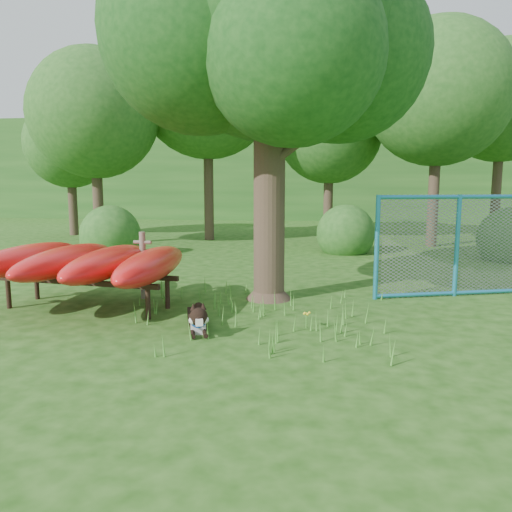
# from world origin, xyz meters

# --- Properties ---
(ground) EXTENTS (80.00, 80.00, 0.00)m
(ground) POSITION_xyz_m (0.00, 0.00, 0.00)
(ground) COLOR #1A440D
(ground) RESTS_ON ground
(oak_tree) EXTENTS (5.75, 5.03, 7.21)m
(oak_tree) POSITION_xyz_m (0.24, 2.52, 4.81)
(oak_tree) COLOR #382A1F
(oak_tree) RESTS_ON ground
(wooden_post) EXTENTS (0.34, 0.12, 1.26)m
(wooden_post) POSITION_xyz_m (-2.07, 2.23, 0.67)
(wooden_post) COLOR brown
(wooden_post) RESTS_ON ground
(kayak_rack) EXTENTS (3.32, 3.45, 1.07)m
(kayak_rack) POSITION_xyz_m (-2.76, 1.37, 0.82)
(kayak_rack) COLOR black
(kayak_rack) RESTS_ON ground
(husky_dog) EXTENTS (0.52, 1.11, 0.50)m
(husky_dog) POSITION_xyz_m (-0.55, 0.30, 0.18)
(husky_dog) COLOR black
(husky_dog) RESTS_ON ground
(fence_section) EXTENTS (3.20, 1.08, 3.24)m
(fence_section) POSITION_xyz_m (3.80, 3.19, 0.98)
(fence_section) COLOR teal
(fence_section) RESTS_ON ground
(wildflower_clump) EXTENTS (0.11, 0.11, 0.25)m
(wildflower_clump) POSITION_xyz_m (1.03, 0.67, 0.20)
(wildflower_clump) COLOR #4C9330
(wildflower_clump) RESTS_ON ground
(bg_tree_a) EXTENTS (4.40, 4.40, 6.70)m
(bg_tree_a) POSITION_xyz_m (-6.50, 10.00, 4.48)
(bg_tree_a) COLOR #382A1F
(bg_tree_a) RESTS_ON ground
(bg_tree_b) EXTENTS (5.20, 5.20, 8.22)m
(bg_tree_b) POSITION_xyz_m (-3.00, 12.00, 5.61)
(bg_tree_b) COLOR #382A1F
(bg_tree_b) RESTS_ON ground
(bg_tree_c) EXTENTS (4.00, 4.00, 6.12)m
(bg_tree_c) POSITION_xyz_m (1.50, 13.00, 4.11)
(bg_tree_c) COLOR #382A1F
(bg_tree_c) RESTS_ON ground
(bg_tree_d) EXTENTS (4.80, 4.80, 7.50)m
(bg_tree_d) POSITION_xyz_m (5.00, 11.00, 5.08)
(bg_tree_d) COLOR #382A1F
(bg_tree_d) RESTS_ON ground
(bg_tree_e) EXTENTS (4.60, 4.60, 7.55)m
(bg_tree_e) POSITION_xyz_m (8.00, 14.00, 5.23)
(bg_tree_e) COLOR #382A1F
(bg_tree_e) RESTS_ON ground
(bg_tree_f) EXTENTS (3.60, 3.60, 5.55)m
(bg_tree_f) POSITION_xyz_m (-9.00, 13.00, 3.73)
(bg_tree_f) COLOR #382A1F
(bg_tree_f) RESTS_ON ground
(shrub_left) EXTENTS (1.80, 1.80, 1.80)m
(shrub_left) POSITION_xyz_m (-5.00, 7.50, 0.00)
(shrub_left) COLOR #21541B
(shrub_left) RESTS_ON ground
(shrub_right) EXTENTS (1.80, 1.80, 1.80)m
(shrub_right) POSITION_xyz_m (6.50, 8.00, 0.00)
(shrub_right) COLOR #21541B
(shrub_right) RESTS_ON ground
(shrub_mid) EXTENTS (1.80, 1.80, 1.80)m
(shrub_mid) POSITION_xyz_m (2.00, 9.00, 0.00)
(shrub_mid) COLOR #21541B
(shrub_mid) RESTS_ON ground
(wooded_hillside) EXTENTS (80.00, 12.00, 6.00)m
(wooded_hillside) POSITION_xyz_m (0.00, 28.00, 3.00)
(wooded_hillside) COLOR #21541B
(wooded_hillside) RESTS_ON ground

